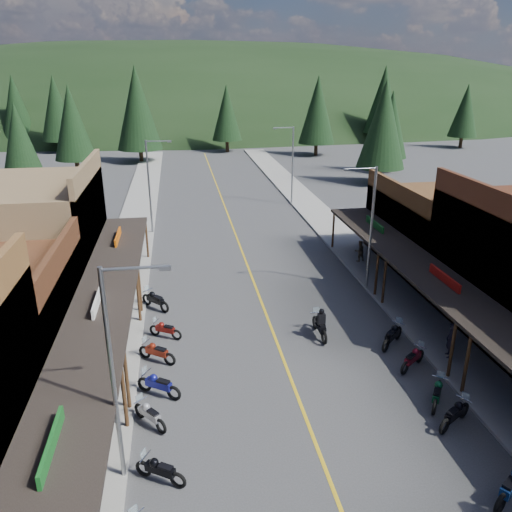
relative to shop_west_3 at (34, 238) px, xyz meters
name	(u,v)px	position (x,y,z in m)	size (l,w,h in m)	color
ground	(286,366)	(13.78, -11.30, -3.52)	(220.00, 220.00, 0.00)	#38383A
centerline	(236,237)	(13.78, 8.70, -3.51)	(0.15, 90.00, 0.01)	gold
sidewalk_west	(132,241)	(5.08, 8.70, -3.44)	(3.40, 94.00, 0.15)	gray
sidewalk_east	(334,231)	(22.48, 8.70, -3.44)	(3.40, 94.00, 0.15)	gray
shop_west_3	(34,238)	(0.00, 0.00, 0.00)	(10.90, 10.20, 8.20)	brown
shop_east_3	(441,232)	(27.54, 0.00, -0.99)	(10.90, 10.20, 6.20)	#4C2D16
streetlight_0	(116,369)	(6.83, -17.30, 0.94)	(2.16, 0.18, 8.00)	gray
streetlight_1	(151,183)	(6.83, 10.70, 0.94)	(2.16, 0.18, 8.00)	gray
streetlight_2	(370,223)	(20.74, -3.30, 0.94)	(2.16, 0.18, 8.00)	gray
streetlight_3	(291,162)	(20.74, 18.70, 0.94)	(2.16, 0.18, 8.00)	gray
ridge_hill	(190,116)	(13.78, 123.70, -3.52)	(310.00, 140.00, 60.00)	black
pine_1	(56,108)	(-10.22, 58.70, 3.72)	(5.88, 5.88, 12.50)	black
pine_2	(137,108)	(3.78, 46.70, 4.47)	(6.72, 6.72, 14.00)	black
pine_3	(227,113)	(17.78, 54.70, 2.96)	(5.04, 5.04, 11.00)	black
pine_4	(318,110)	(31.78, 48.70, 3.72)	(5.88, 5.88, 12.50)	black
pine_5	(383,100)	(47.78, 60.70, 4.47)	(6.72, 6.72, 14.00)	black
pine_6	(465,111)	(59.78, 52.70, 2.96)	(5.04, 5.04, 11.00)	black
pine_7	(16,106)	(-18.22, 64.70, 3.72)	(5.88, 5.88, 12.50)	black
pine_8	(19,140)	(-8.22, 28.70, 2.46)	(4.48, 4.48, 10.00)	black
pine_9	(391,125)	(37.78, 33.70, 2.86)	(4.93, 4.93, 10.80)	black
pine_10	(72,123)	(-4.22, 38.70, 3.27)	(5.38, 5.38, 11.60)	black
pine_11	(383,124)	(33.78, 26.70, 3.67)	(5.82, 5.82, 12.40)	black
bike_west_5	(160,469)	(7.96, -17.69, -2.96)	(0.65, 1.95, 1.12)	black
bike_west_6	(150,414)	(7.48, -14.63, -2.96)	(0.66, 1.97, 1.13)	#A2A1A7
bike_west_7	(159,384)	(7.79, -12.73, -2.90)	(0.72, 2.17, 1.24)	navy
bike_west_8	(157,351)	(7.63, -9.96, -2.93)	(0.69, 2.07, 1.19)	maroon
bike_west_9	(165,329)	(8.01, -7.67, -2.98)	(0.63, 1.88, 1.07)	maroon
bike_west_10	(155,299)	(7.39, -4.10, -2.89)	(0.74, 2.22, 1.27)	black
bike_east_5	(455,413)	(19.55, -16.55, -2.92)	(0.70, 2.09, 1.19)	black
bike_east_6	(437,392)	(19.52, -15.17, -2.93)	(0.69, 2.08, 1.19)	#0E4726
bike_east_7	(413,358)	(19.72, -12.43, -2.94)	(0.68, 2.03, 1.16)	maroon
bike_east_8	(392,334)	(19.61, -10.29, -2.88)	(0.74, 2.23, 1.27)	black
rider_on_bike	(320,325)	(16.17, -8.79, -2.82)	(0.81, 2.31, 1.75)	black
pedestrian_east_a	(451,340)	(21.85, -11.94, -2.46)	(0.66, 0.43, 1.82)	black
pedestrian_east_b	(360,251)	(21.99, 1.19, -2.57)	(0.77, 0.45, 1.59)	brown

